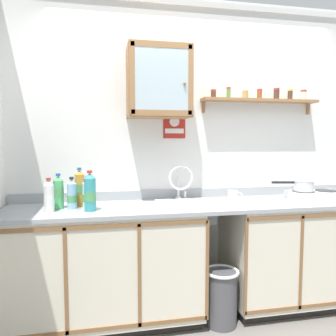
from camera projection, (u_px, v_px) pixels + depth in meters
name	position (u px, v px, depth m)	size (l,w,h in m)	color
back_wall	(197.00, 151.00, 2.98)	(3.83, 0.07, 2.67)	white
lower_cabinet_run	(103.00, 267.00, 2.57)	(1.52, 0.61, 0.90)	black
lower_cabinet_run_right	(304.00, 252.00, 2.91)	(1.41, 0.61, 0.90)	black
countertop	(207.00, 205.00, 2.69)	(3.19, 0.63, 0.03)	#9EA3A8
backsplash	(197.00, 193.00, 2.97)	(3.19, 0.02, 0.08)	#9EA3A8
sink	(186.00, 205.00, 2.70)	(0.48, 0.42, 0.45)	silver
hot_plate_stove	(316.00, 195.00, 2.89)	(0.47, 0.27, 0.07)	silver
saucepan	(303.00, 185.00, 2.88)	(0.36, 0.18, 0.09)	silver
bottle_soda_green_0	(58.00, 192.00, 2.48)	(0.08, 0.08, 0.27)	#4CB266
bottle_opaque_white_1	(49.00, 197.00, 2.36)	(0.07, 0.07, 0.25)	white
bottle_juice_amber_2	(80.00, 188.00, 2.57)	(0.08, 0.08, 0.30)	gold
bottle_water_blue_3	(72.00, 195.00, 2.48)	(0.07, 0.07, 0.24)	#8CB7E0
bottle_detergent_teal_4	(90.00, 193.00, 2.40)	(0.09, 0.09, 0.30)	teal
bottle_water_clear_5	(87.00, 194.00, 2.49)	(0.07, 0.07, 0.25)	silver
mug	(233.00, 196.00, 2.76)	(0.12, 0.09, 0.09)	white
wall_cabinet	(159.00, 82.00, 2.68)	(0.51, 0.32, 0.58)	#996B42
spice_shelf	(261.00, 99.00, 2.96)	(1.09, 0.14, 0.22)	#996B42
warning_sign	(174.00, 125.00, 2.89)	(0.20, 0.01, 0.23)	#B2261E
trash_bin	(221.00, 296.00, 2.57)	(0.27, 0.27, 0.44)	#4C4C51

